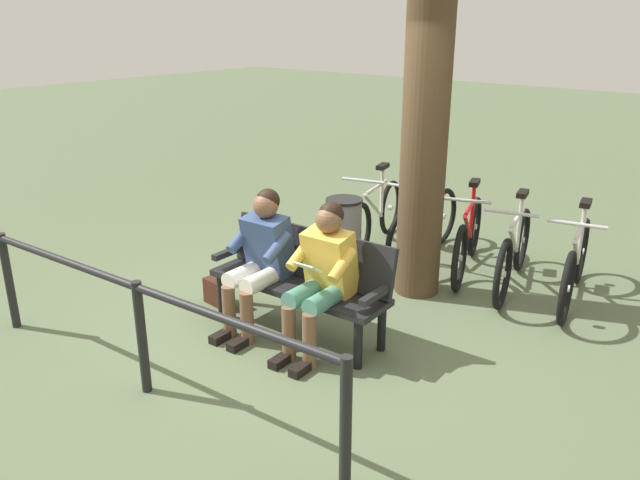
% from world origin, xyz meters
% --- Properties ---
extents(ground_plane, '(40.00, 40.00, 0.00)m').
position_xyz_m(ground_plane, '(0.00, 0.00, 0.00)').
color(ground_plane, '#566647').
extents(bench, '(1.62, 0.55, 0.87)m').
position_xyz_m(bench, '(-0.06, -0.19, 0.51)').
color(bench, black).
rests_on(bench, ground).
extents(person_reading, '(0.50, 0.78, 1.20)m').
position_xyz_m(person_reading, '(-0.38, -0.04, 0.66)').
color(person_reading, gold).
rests_on(person_reading, ground).
extents(person_companion, '(0.50, 0.78, 1.20)m').
position_xyz_m(person_companion, '(0.26, -0.01, 0.66)').
color(person_companion, '#334772').
rests_on(person_companion, ground).
extents(handbag, '(0.31, 0.17, 0.24)m').
position_xyz_m(handbag, '(0.87, -0.07, 0.12)').
color(handbag, '#3F1E14').
rests_on(handbag, ground).
extents(tree_trunk, '(0.42, 0.42, 3.95)m').
position_xyz_m(tree_trunk, '(-0.39, -1.49, 1.97)').
color(tree_trunk, '#4C3823').
rests_on(tree_trunk, ground).
extents(litter_bin, '(0.37, 0.37, 0.83)m').
position_xyz_m(litter_bin, '(0.38, -1.33, 0.41)').
color(litter_bin, slate).
rests_on(litter_bin, ground).
extents(bicycle_purple, '(0.51, 1.66, 0.94)m').
position_xyz_m(bicycle_purple, '(-1.64, -2.20, 0.36)').
color(bicycle_purple, black).
rests_on(bicycle_purple, ground).
extents(bicycle_black, '(0.55, 1.65, 0.94)m').
position_xyz_m(bicycle_black, '(-1.06, -2.15, 0.36)').
color(bicycle_black, black).
rests_on(bicycle_black, ground).
extents(bicycle_silver, '(0.65, 1.61, 0.94)m').
position_xyz_m(bicycle_silver, '(-0.53, -2.25, 0.36)').
color(bicycle_silver, black).
rests_on(bicycle_silver, ground).
extents(bicycle_red, '(0.48, 1.68, 0.94)m').
position_xyz_m(bicycle_red, '(0.04, -2.34, 0.36)').
color(bicycle_red, black).
rests_on(bicycle_red, ground).
extents(bicycle_orange, '(0.56, 1.65, 0.94)m').
position_xyz_m(bicycle_orange, '(0.63, -2.26, 0.36)').
color(bicycle_orange, black).
rests_on(bicycle_orange, ground).
extents(railing_fence, '(3.46, 0.28, 0.85)m').
position_xyz_m(railing_fence, '(0.21, 1.24, 0.60)').
color(railing_fence, black).
rests_on(railing_fence, ground).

